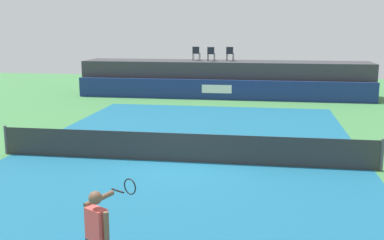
{
  "coord_description": "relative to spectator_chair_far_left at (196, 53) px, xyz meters",
  "views": [
    {
      "loc": [
        2.66,
        -14.66,
        4.34
      ],
      "look_at": [
        0.0,
        2.0,
        1.0
      ],
      "focal_mm": 44.21,
      "sensor_mm": 36.0,
      "label": 1
    }
  ],
  "objects": [
    {
      "name": "ground_plane",
      "position": [
        1.87,
        -12.47,
        -2.69
      ],
      "size": [
        48.0,
        48.0,
        0.0
      ],
      "primitive_type": "plane",
      "color": "#3D7A42"
    },
    {
      "name": "court_inner",
      "position": [
        1.87,
        -15.47,
        -2.69
      ],
      "size": [
        12.0,
        22.0,
        0.0
      ],
      "primitive_type": "cube",
      "color": "#16597A",
      "rests_on": "ground"
    },
    {
      "name": "sponsor_wall",
      "position": [
        1.87,
        -1.98,
        -2.09
      ],
      "size": [
        18.0,
        0.22,
        1.2
      ],
      "color": "navy",
      "rests_on": "ground"
    },
    {
      "name": "spectator_platform",
      "position": [
        1.87,
        -0.17,
        -1.59
      ],
      "size": [
        18.0,
        2.8,
        2.2
      ],
      "primitive_type": "cube",
      "color": "#38383D",
      "rests_on": "ground"
    },
    {
      "name": "spectator_chair_far_left",
      "position": [
        0.0,
        0.0,
        0.0
      ],
      "size": [
        0.45,
        0.45,
        0.89
      ],
      "color": "#1E232D",
      "rests_on": "spectator_platform"
    },
    {
      "name": "spectator_chair_left",
      "position": [
        1.01,
        -0.41,
        0.0
      ],
      "size": [
        0.45,
        0.45,
        0.89
      ],
      "color": "#1E232D",
      "rests_on": "spectator_platform"
    },
    {
      "name": "spectator_chair_center",
      "position": [
        2.17,
        -0.04,
        0.0
      ],
      "size": [
        0.47,
        0.47,
        0.89
      ],
      "color": "#1E232D",
      "rests_on": "spectator_platform"
    },
    {
      "name": "tennis_net",
      "position": [
        1.87,
        -15.47,
        -2.22
      ],
      "size": [
        12.4,
        0.02,
        0.95
      ],
      "primitive_type": "cube",
      "color": "#2D2D2D",
      "rests_on": "ground"
    },
    {
      "name": "net_post_near",
      "position": [
        -4.33,
        -15.47,
        -2.19
      ],
      "size": [
        0.1,
        0.1,
        1.0
      ],
      "primitive_type": "cylinder",
      "color": "#4C4C51",
      "rests_on": "ground"
    },
    {
      "name": "net_post_far",
      "position": [
        8.07,
        -15.47,
        -2.19
      ],
      "size": [
        0.1,
        0.1,
        1.0
      ],
      "primitive_type": "cylinder",
      "color": "#4C4C51",
      "rests_on": "ground"
    },
    {
      "name": "tennis_player",
      "position": [
        1.89,
        -23.29,
        -1.73
      ],
      "size": [
        0.68,
        1.26,
        1.77
      ],
      "color": "white",
      "rests_on": "court_inner"
    }
  ]
}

